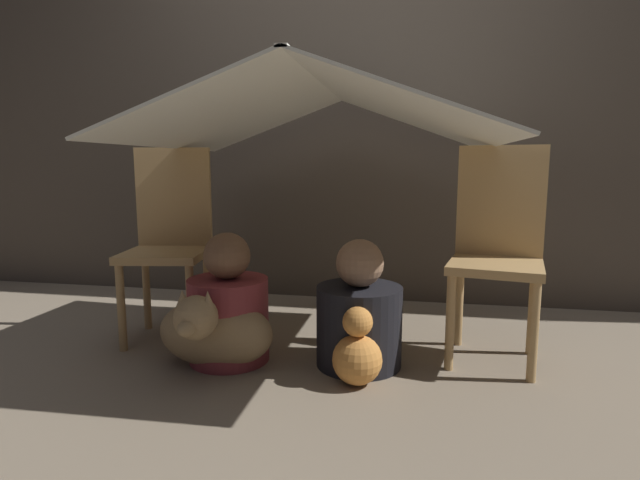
% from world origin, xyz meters
% --- Properties ---
extents(ground_plane, '(8.80, 8.80, 0.00)m').
position_xyz_m(ground_plane, '(0.00, 0.00, 0.00)').
color(ground_plane, gray).
extents(wall_back, '(7.00, 0.05, 2.50)m').
position_xyz_m(wall_back, '(0.00, 1.03, 1.25)').
color(wall_back, '#4C4238').
rests_on(wall_back, ground_plane).
extents(chair_left, '(0.42, 0.42, 0.91)m').
position_xyz_m(chair_left, '(-0.75, 0.18, 0.49)').
color(chair_left, tan).
rests_on(chair_left, ground_plane).
extents(chair_right, '(0.43, 0.43, 0.91)m').
position_xyz_m(chair_right, '(0.75, 0.18, 0.49)').
color(chair_right, tan).
rests_on(chair_right, ground_plane).
extents(sheet_canopy, '(1.48, 1.25, 0.28)m').
position_xyz_m(sheet_canopy, '(0.00, 0.11, 1.05)').
color(sheet_canopy, silver).
extents(person_front, '(0.34, 0.34, 0.55)m').
position_xyz_m(person_front, '(-0.36, -0.08, 0.22)').
color(person_front, maroon).
rests_on(person_front, ground_plane).
extents(person_second, '(0.35, 0.35, 0.53)m').
position_xyz_m(person_second, '(0.19, -0.03, 0.21)').
color(person_second, black).
rests_on(person_second, ground_plane).
extents(dog, '(0.48, 0.42, 0.37)m').
position_xyz_m(dog, '(-0.39, -0.19, 0.16)').
color(dog, '#9E7F56').
rests_on(dog, ground_plane).
extents(plush_toy, '(0.19, 0.19, 0.30)m').
position_xyz_m(plush_toy, '(0.21, -0.22, 0.12)').
color(plush_toy, '#D88C3F').
rests_on(plush_toy, ground_plane).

